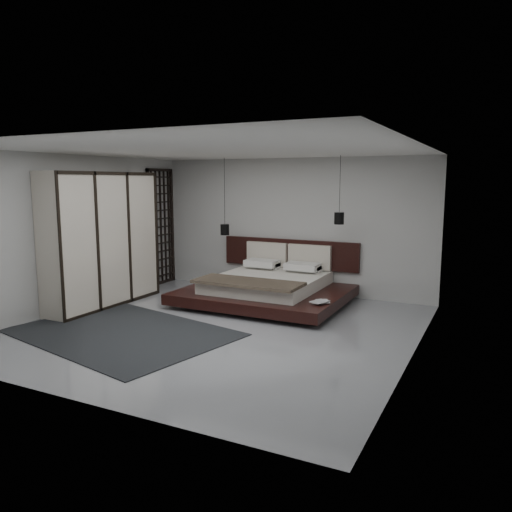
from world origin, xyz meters
The scene contains 14 objects.
floor centered at (0.00, 0.00, 0.00)m, with size 6.00×6.00×0.00m, color gray.
ceiling centered at (0.00, 0.00, 2.80)m, with size 6.00×6.00×0.00m, color white.
wall_back centered at (0.00, 3.00, 1.40)m, with size 6.00×6.00×0.00m, color #B4B4B2.
wall_front centered at (0.00, -3.00, 1.40)m, with size 6.00×6.00×0.00m, color #B4B4B2.
wall_left centered at (-3.00, 0.00, 1.40)m, with size 6.00×6.00×0.00m, color #B4B4B2.
wall_right centered at (3.00, 0.00, 1.40)m, with size 6.00×6.00×0.00m, color #B4B4B2.
lattice_screen centered at (-2.95, 2.45, 1.30)m, with size 0.05×0.90×2.60m, color black.
bed centered at (-0.02, 1.90, 0.30)m, with size 3.01×2.49×1.12m.
book_lower centered at (1.22, 1.21, 0.29)m, with size 0.21×0.28×0.03m, color #99724C.
book_upper centered at (1.20, 1.18, 0.32)m, with size 0.22×0.30×0.02m, color #99724C.
pendant_left centered at (-1.25, 2.39, 1.32)m, with size 0.18×0.18×1.60m.
pendant_right centered at (1.22, 2.39, 1.64)m, with size 0.18×0.18×1.28m.
wardrobe centered at (-2.70, 0.32, 1.25)m, with size 0.60×2.55×2.50m.
rug centered at (-1.20, -0.91, 0.01)m, with size 3.28×2.34×0.01m, color black.
Camera 1 is at (3.97, -6.67, 2.34)m, focal length 35.00 mm.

